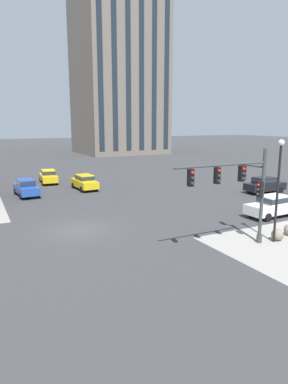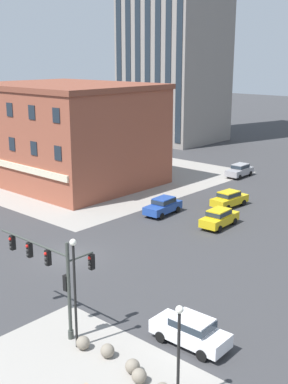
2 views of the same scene
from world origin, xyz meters
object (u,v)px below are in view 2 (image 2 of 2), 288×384
(bollard_sphere_curb_c, at_px, (133,366))
(car_main_southbound_near, at_px, (229,198))
(traffic_signal_main, at_px, (54,270))
(bollard_sphere_curb_b, at_px, (107,351))
(street_lamp_mid_sidewalk, at_px, (179,343))
(bollard_sphere_curb_d, at_px, (139,376))
(street_lamp_corner_near, at_px, (75,282))
(car_main_northbound_far, at_px, (191,330))
(bollard_sphere_curb_a, at_px, (83,343))
(car_main_mid, at_px, (219,217))
(car_cross_westbound, at_px, (163,205))
(car_cross_eastbound, at_px, (240,170))

(bollard_sphere_curb_c, distance_m, car_main_southbound_near, 29.85)
(traffic_signal_main, distance_m, bollard_sphere_curb_b, 5.37)
(bollard_sphere_curb_c, height_order, street_lamp_mid_sidewalk, street_lamp_mid_sidewalk)
(bollard_sphere_curb_c, bearing_deg, street_lamp_mid_sidewalk, -5.81)
(bollard_sphere_curb_c, bearing_deg, bollard_sphere_curb_d, -24.34)
(street_lamp_corner_near, bearing_deg, traffic_signal_main, 167.69)
(street_lamp_corner_near, distance_m, car_main_northbound_far, 6.84)
(bollard_sphere_curb_d, bearing_deg, street_lamp_mid_sidewalk, 0.78)
(bollard_sphere_curb_a, distance_m, bollard_sphere_curb_c, 3.43)
(bollard_sphere_curb_a, relative_size, bollard_sphere_curb_b, 1.00)
(car_main_mid, bearing_deg, bollard_sphere_curb_c, -66.92)
(bollard_sphere_curb_c, bearing_deg, car_cross_westbound, 126.42)
(bollard_sphere_curb_c, xyz_separation_m, car_main_mid, (-9.12, 21.40, 0.54))
(car_main_northbound_far, bearing_deg, traffic_signal_main, -151.16)
(street_lamp_corner_near, relative_size, car_main_southbound_near, 1.38)
(bollard_sphere_curb_b, height_order, car_main_northbound_far, car_main_northbound_far)
(bollard_sphere_curb_c, distance_m, car_cross_eastbound, 43.67)
(bollard_sphere_curb_d, bearing_deg, car_main_southbound_near, 114.47)
(bollard_sphere_curb_a, bearing_deg, bollard_sphere_curb_c, 4.25)
(bollard_sphere_curb_a, xyz_separation_m, car_main_mid, (-5.70, 21.66, 0.54))
(car_cross_westbound, distance_m, car_main_mid, 6.28)
(car_main_southbound_near, bearing_deg, traffic_signal_main, -78.21)
(traffic_signal_main, height_order, street_lamp_mid_sidewalk, traffic_signal_main)
(car_cross_eastbound, distance_m, car_cross_westbound, 19.10)
(car_cross_westbound, relative_size, car_main_mid, 1.01)
(car_main_southbound_near, bearing_deg, bollard_sphere_curb_b, -69.96)
(bollard_sphere_curb_c, relative_size, car_cross_eastbound, 0.17)
(bollard_sphere_curb_b, bearing_deg, car_cross_westbound, 123.02)
(bollard_sphere_curb_d, distance_m, car_cross_westbound, 26.64)
(traffic_signal_main, height_order, bollard_sphere_curb_c, traffic_signal_main)
(traffic_signal_main, xyz_separation_m, street_lamp_mid_sidewalk, (9.27, -0.49, -0.50))
(bollard_sphere_curb_a, bearing_deg, street_lamp_mid_sidewalk, -0.54)
(car_main_northbound_far, relative_size, car_cross_westbound, 0.99)
(bollard_sphere_curb_a, xyz_separation_m, bollard_sphere_curb_c, (3.42, 0.25, 0.00))
(bollard_sphere_curb_b, height_order, car_main_mid, car_main_mid)
(car_main_northbound_far, bearing_deg, bollard_sphere_curb_c, -99.47)
(car_cross_westbound, xyz_separation_m, car_main_mid, (6.26, 0.57, 0.00))
(bollard_sphere_curb_a, distance_m, street_lamp_corner_near, 3.50)
(bollard_sphere_curb_a, bearing_deg, bollard_sphere_curb_b, 13.14)
(bollard_sphere_curb_b, distance_m, car_main_northbound_far, 4.64)
(street_lamp_corner_near, bearing_deg, car_cross_westbound, 118.63)
(bollard_sphere_curb_c, bearing_deg, bollard_sphere_curb_a, -175.75)
(bollard_sphere_curb_c, height_order, car_cross_westbound, car_cross_westbound)
(traffic_signal_main, relative_size, car_cross_eastbound, 1.44)
(bollard_sphere_curb_b, bearing_deg, car_main_northbound_far, 56.30)
(bollard_sphere_curb_c, height_order, car_cross_eastbound, car_cross_eastbound)
(traffic_signal_main, xyz_separation_m, car_cross_westbound, (-9.20, 20.66, -2.72))
(bollard_sphere_curb_b, xyz_separation_m, bollard_sphere_curb_c, (1.90, -0.10, 0.00))
(car_main_mid, bearing_deg, car_main_southbound_near, 114.56)
(car_cross_westbound, bearing_deg, car_main_southbound_near, 61.74)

